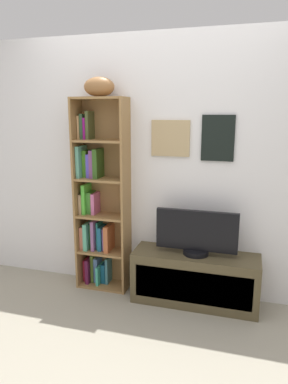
{
  "coord_description": "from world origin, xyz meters",
  "views": [
    {
      "loc": [
        0.76,
        -1.96,
        1.66
      ],
      "look_at": [
        -0.07,
        0.85,
        0.99
      ],
      "focal_mm": 33.21,
      "sensor_mm": 36.0,
      "label": 1
    }
  ],
  "objects_px": {
    "tv_stand": "(195,278)",
    "television": "(196,233)",
    "bookshelf": "(99,204)",
    "football": "(99,87)"
  },
  "relations": [
    {
      "from": "tv_stand",
      "to": "television",
      "type": "height_order",
      "value": "television"
    },
    {
      "from": "bookshelf",
      "to": "tv_stand",
      "type": "xyz_separation_m",
      "value": [
        0.94,
        -0.09,
        -0.58
      ]
    },
    {
      "from": "bookshelf",
      "to": "football",
      "type": "bearing_deg",
      "value": -29.97
    },
    {
      "from": "bookshelf",
      "to": "television",
      "type": "relative_size",
      "value": 2.56
    },
    {
      "from": "football",
      "to": "television",
      "type": "relative_size",
      "value": 0.38
    },
    {
      "from": "football",
      "to": "television",
      "type": "height_order",
      "value": "football"
    },
    {
      "from": "football",
      "to": "television",
      "type": "xyz_separation_m",
      "value": [
        0.89,
        -0.06,
        -1.22
      ]
    },
    {
      "from": "bookshelf",
      "to": "football",
      "type": "relative_size",
      "value": 6.65
    },
    {
      "from": "bookshelf",
      "to": "tv_stand",
      "type": "distance_m",
      "value": 1.11
    },
    {
      "from": "television",
      "to": "bookshelf",
      "type": "bearing_deg",
      "value": 174.76
    }
  ]
}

